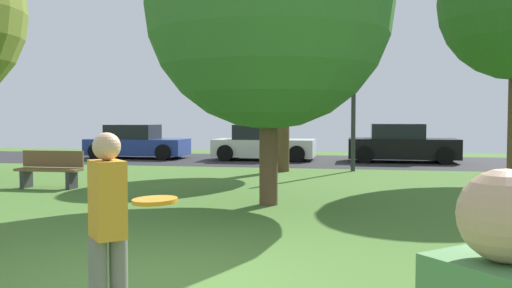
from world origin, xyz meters
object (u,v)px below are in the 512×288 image
parked_car_white (263,144)px  park_bench (50,169)px  person_thrower (108,227)px  parked_car_black (401,145)px  maple_tree_near (269,6)px  frisbee_disc (155,201)px  maple_tree_far (283,32)px  street_lamp_post (353,100)px  parked_car_blue (136,143)px

parked_car_white → park_bench: (-3.59, -9.45, -0.18)m
person_thrower → parked_car_black: size_ratio=0.39×
maple_tree_near → frisbee_disc: maple_tree_near is taller
person_thrower → parked_car_white: person_thrower is taller
maple_tree_near → parked_car_white: size_ratio=1.56×
parked_car_white → parked_car_black: parked_car_black is taller
parked_car_white → maple_tree_far: bearing=-72.5°
person_thrower → frisbee_disc: size_ratio=4.27×
maple_tree_far → frisbee_disc: bearing=-85.2°
parked_car_white → street_lamp_post: size_ratio=0.89×
parked_car_black → parked_car_white: bearing=-179.6°
person_thrower → frisbee_disc: person_thrower is taller
person_thrower → parked_car_white: 17.60m
maple_tree_near → person_thrower: (-0.17, -6.55, -2.98)m
parked_car_white → park_bench: size_ratio=2.51×
maple_tree_far → person_thrower: maple_tree_far is taller
maple_tree_near → person_thrower: maple_tree_near is taller
street_lamp_post → maple_tree_far: bearing=-167.1°
maple_tree_far → person_thrower: 13.57m
maple_tree_far → parked_car_black: maple_tree_far is taller
maple_tree_near → park_bench: 6.72m
frisbee_disc → street_lamp_post: street_lamp_post is taller
parked_car_blue → street_lamp_post: bearing=-23.1°
parked_car_black → maple_tree_near: bearing=-107.0°
parked_car_black → parked_car_blue: bearing=-179.4°
parked_car_blue → park_bench: 9.56m
parked_car_white → street_lamp_post: 5.54m
person_thrower → parked_car_black: person_thrower is taller
street_lamp_post → parked_car_white: bearing=132.6°
person_thrower → street_lamp_post: bearing=131.5°
person_thrower → frisbee_disc: (0.69, -0.79, 0.34)m
parked_car_blue → park_bench: parked_car_blue is taller
parked_car_blue → person_thrower: bearing=-67.5°
person_thrower → parked_car_black: 17.89m
frisbee_disc → parked_car_black: parked_car_black is taller
maple_tree_near → person_thrower: size_ratio=3.92×
park_bench → street_lamp_post: size_ratio=0.36×
maple_tree_near → street_lamp_post: bearing=77.4°
maple_tree_near → maple_tree_far: (-0.63, 6.54, 0.53)m
parked_car_black → street_lamp_post: bearing=-114.5°
maple_tree_far → parked_car_white: (-1.39, 4.40, -3.74)m
maple_tree_near → street_lamp_post: maple_tree_near is taller
person_thrower → parked_car_black: (3.54, 17.54, -0.21)m
frisbee_disc → park_bench: bearing=124.8°
frisbee_disc → park_bench: 10.78m
parked_car_blue → parked_car_white: parked_car_white is taller
maple_tree_near → parked_car_blue: maple_tree_near is taller
maple_tree_far → frisbee_disc: 14.29m
frisbee_disc → parked_car_white: bearing=97.9°
parked_car_white → parked_car_black: 5.39m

